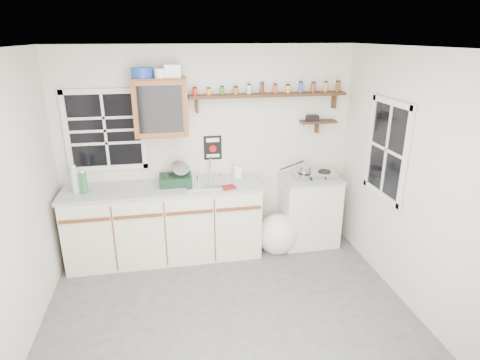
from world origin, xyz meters
The scene contains 18 objects.
room centered at (0.00, 0.00, 1.25)m, with size 3.64×3.24×2.54m.
main_cabinet centered at (-0.58, 1.30, 0.46)m, with size 2.31×0.63×0.92m.
right_cabinet centered at (1.25, 1.32, 0.46)m, with size 0.73×0.57×0.91m.
sink centered at (-0.05, 1.30, 0.93)m, with size 0.52×0.44×0.29m.
upper_cabinet centered at (-0.55, 1.44, 1.82)m, with size 0.60×0.32×0.65m.
upper_cabinet_clutter centered at (-0.59, 1.44, 2.21)m, with size 0.54×0.24×0.14m.
spice_shelf centered at (0.74, 1.51, 1.93)m, with size 1.91×0.18×0.34m.
secondary_shelf centered at (1.36, 1.52, 1.58)m, with size 0.45×0.16×0.24m.
warning_sign centered at (0.05, 1.59, 1.28)m, with size 0.22×0.02×0.30m.
window_back centered at (-1.20, 1.59, 1.55)m, with size 0.93×0.03×0.98m.
window_right centered at (1.79, 0.55, 1.45)m, with size 0.03×0.78×1.08m.
water_bottles centered at (-1.50, 1.28, 1.06)m, with size 0.17×0.13×0.32m.
dish_rack centered at (-0.42, 1.34, 1.01)m, with size 0.38×0.29×0.28m.
soap_bottle centered at (0.33, 1.45, 1.02)m, with size 0.09×0.09×0.20m, color silver.
rag centered at (0.17, 1.10, 0.93)m, with size 0.15×0.13×0.02m, color maroon.
hotplate centered at (1.29, 1.31, 0.95)m, with size 0.55×0.33×0.08m.
saucepan centered at (1.15, 1.31, 1.02)m, with size 0.36×0.21×0.16m.
trash_bag centered at (0.80, 1.17, 0.23)m, with size 0.46×0.42×0.53m.
Camera 1 is at (-0.50, -3.19, 2.60)m, focal length 30.00 mm.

